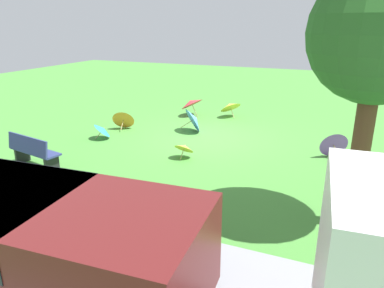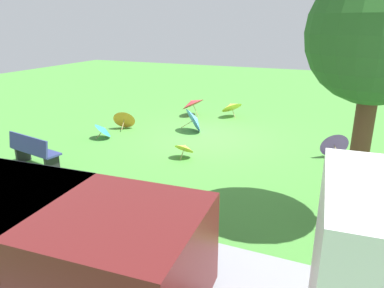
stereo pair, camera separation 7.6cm
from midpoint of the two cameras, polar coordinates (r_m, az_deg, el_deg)
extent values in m
plane|color=#478C38|center=(12.20, 2.35, 1.00)|extent=(40.00, 40.00, 0.00)
cube|color=gray|center=(6.36, -24.55, -18.78)|extent=(40.00, 4.07, 0.01)
cube|color=#591919|center=(5.53, -23.20, -13.94)|extent=(4.71, 2.19, 1.35)
cylinder|color=black|center=(7.36, -27.26, -10.37)|extent=(0.77, 0.27, 0.76)
cylinder|color=black|center=(5.68, -2.95, -17.05)|extent=(0.77, 0.27, 0.76)
cube|color=navy|center=(10.48, -23.56, -1.01)|extent=(1.66, 0.73, 0.05)
cube|color=navy|center=(10.31, -24.64, -0.14)|extent=(1.59, 0.40, 0.45)
cube|color=black|center=(11.07, -25.26, -1.48)|extent=(0.15, 0.41, 0.45)
cube|color=black|center=(10.04, -21.36, -2.91)|extent=(0.15, 0.41, 0.45)
cylinder|color=brown|center=(7.18, 24.55, -1.65)|extent=(0.33, 0.33, 2.82)
sphere|color=#286023|center=(6.81, 26.99, 15.20)|extent=(2.31, 2.31, 2.31)
cylinder|color=tan|center=(12.71, -1.05, 3.15)|extent=(0.36, 0.30, 0.25)
cone|color=#4C8CE5|center=(12.75, 0.21, 3.91)|extent=(1.04, 1.09, 0.90)
sphere|color=tan|center=(12.76, 0.54, 4.10)|extent=(0.06, 0.06, 0.05)
cylinder|color=tan|center=(12.41, -14.60, 1.39)|extent=(0.22, 0.17, 0.28)
cone|color=teal|center=(12.36, -13.95, 2.23)|extent=(0.83, 0.85, 0.51)
sphere|color=tan|center=(12.34, -13.79, 2.44)|extent=(0.06, 0.06, 0.05)
cylinder|color=tan|center=(14.80, 6.22, 4.86)|extent=(0.24, 0.17, 0.39)
cone|color=yellow|center=(14.87, 5.83, 5.99)|extent=(1.13, 1.14, 0.61)
sphere|color=tan|center=(14.89, 5.72, 6.31)|extent=(0.06, 0.06, 0.05)
cylinder|color=tan|center=(10.24, -1.79, -1.67)|extent=(0.06, 0.21, 0.28)
cone|color=yellow|center=(10.28, -1.40, -0.52)|extent=(0.64, 0.61, 0.43)
sphere|color=tan|center=(10.29, -1.30, -0.22)|extent=(0.04, 0.06, 0.05)
cylinder|color=tan|center=(13.17, -11.08, 2.94)|extent=(0.16, 0.41, 0.27)
cone|color=orange|center=(13.37, -10.84, 3.92)|extent=(0.92, 0.76, 0.74)
sphere|color=tan|center=(13.42, -10.79, 4.14)|extent=(0.05, 0.06, 0.05)
cylinder|color=tan|center=(10.88, 21.51, -0.92)|extent=(0.19, 0.38, 0.18)
cone|color=purple|center=(11.07, 21.07, 0.03)|extent=(0.90, 0.71, 0.79)
sphere|color=tan|center=(11.12, 20.96, 0.25)|extent=(0.05, 0.06, 0.05)
cylinder|color=tan|center=(14.96, 0.27, 5.29)|extent=(0.28, 0.07, 0.48)
cone|color=#D8383F|center=(14.99, -0.30, 6.54)|extent=(1.04, 1.07, 0.61)
sphere|color=tan|center=(14.99, -0.44, 6.86)|extent=(0.05, 0.04, 0.05)
camera|label=1|loc=(0.04, -90.22, -0.08)|focal=33.97mm
camera|label=2|loc=(0.04, 89.78, 0.08)|focal=33.97mm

